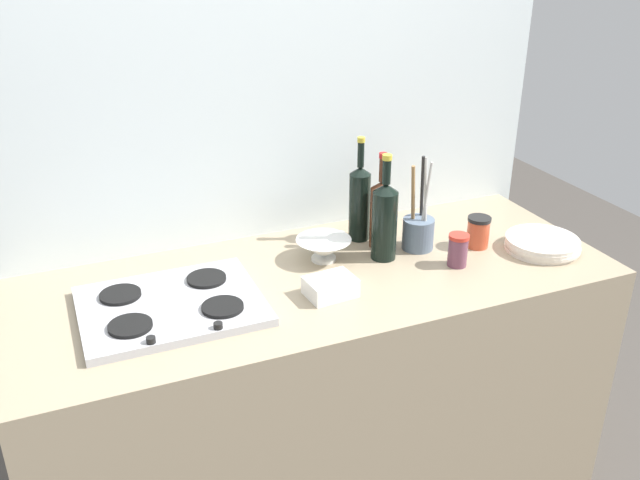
# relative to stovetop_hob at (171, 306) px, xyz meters

# --- Properties ---
(counter_block) EXTENTS (1.80, 0.70, 0.90)m
(counter_block) POSITION_rel_stovetop_hob_xyz_m (0.45, 0.02, -0.46)
(counter_block) COLOR tan
(counter_block) RESTS_ON ground
(backsplash_panel) EXTENTS (1.90, 0.06, 2.11)m
(backsplash_panel) POSITION_rel_stovetop_hob_xyz_m (0.45, 0.40, 0.14)
(backsplash_panel) COLOR silver
(backsplash_panel) RESTS_ON ground
(stovetop_hob) EXTENTS (0.49, 0.39, 0.04)m
(stovetop_hob) POSITION_rel_stovetop_hob_xyz_m (0.00, 0.00, 0.00)
(stovetop_hob) COLOR #B2B2B7
(stovetop_hob) RESTS_ON counter_block
(plate_stack) EXTENTS (0.24, 0.24, 0.04)m
(plate_stack) POSITION_rel_stovetop_hob_xyz_m (1.19, -0.09, 0.01)
(plate_stack) COLOR silver
(plate_stack) RESTS_ON counter_block
(wine_bottle_leftmost) EXTENTS (0.07, 0.07, 0.35)m
(wine_bottle_leftmost) POSITION_rel_stovetop_hob_xyz_m (0.68, 0.22, 0.12)
(wine_bottle_leftmost) COLOR black
(wine_bottle_leftmost) RESTS_ON counter_block
(wine_bottle_mid_left) EXTENTS (0.07, 0.07, 0.32)m
(wine_bottle_mid_left) POSITION_rel_stovetop_hob_xyz_m (0.72, 0.14, 0.11)
(wine_bottle_mid_left) COLOR #472314
(wine_bottle_mid_left) RESTS_ON counter_block
(wine_bottle_mid_right) EXTENTS (0.08, 0.08, 0.34)m
(wine_bottle_mid_right) POSITION_rel_stovetop_hob_xyz_m (0.69, 0.06, 0.12)
(wine_bottle_mid_right) COLOR black
(wine_bottle_mid_right) RESTS_ON counter_block
(mixing_bowl) EXTENTS (0.17, 0.17, 0.07)m
(mixing_bowl) POSITION_rel_stovetop_hob_xyz_m (0.51, 0.12, 0.03)
(mixing_bowl) COLOR white
(mixing_bowl) RESTS_ON counter_block
(butter_dish) EXTENTS (0.15, 0.11, 0.05)m
(butter_dish) POSITION_rel_stovetop_hob_xyz_m (0.44, -0.09, 0.01)
(butter_dish) COLOR white
(butter_dish) RESTS_ON counter_block
(utensil_crock) EXTENTS (0.10, 0.10, 0.31)m
(utensil_crock) POSITION_rel_stovetop_hob_xyz_m (0.82, 0.08, 0.05)
(utensil_crock) COLOR slate
(utensil_crock) RESTS_ON counter_block
(condiment_jar_front) EXTENTS (0.08, 0.08, 0.10)m
(condiment_jar_front) POSITION_rel_stovetop_hob_xyz_m (1.01, 0.02, 0.04)
(condiment_jar_front) COLOR #C64C2D
(condiment_jar_front) RESTS_ON counter_block
(condiment_jar_rear) EXTENTS (0.06, 0.06, 0.10)m
(condiment_jar_rear) POSITION_rel_stovetop_hob_xyz_m (0.87, -0.07, 0.04)
(condiment_jar_rear) COLOR #66384C
(condiment_jar_rear) RESTS_ON counter_block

